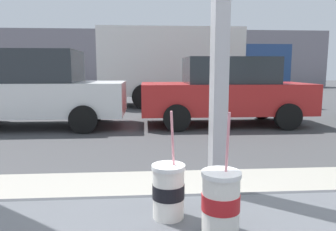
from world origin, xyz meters
name	(u,v)px	position (x,y,z in m)	size (l,w,h in m)	color
ground_plane	(154,120)	(0.00, 8.00, 0.00)	(60.00, 60.00, 0.00)	#424244
sidewalk_strip	(176,229)	(0.00, 1.60, 0.07)	(16.00, 2.80, 0.13)	#9E998E
building_facade_far	(148,59)	(0.00, 23.99, 2.18)	(28.00, 1.20, 4.36)	gray
soda_cup_left	(168,190)	(-0.19, -0.13, 1.10)	(0.10, 0.10, 0.32)	white
soda_cup_right	(221,201)	(-0.06, -0.23, 1.11)	(0.10, 0.10, 0.32)	white
parked_car_white	(31,89)	(-3.07, 7.15, 0.94)	(4.57, 2.03, 1.90)	silver
parked_car_red	(226,91)	(1.83, 7.15, 0.88)	(4.28, 1.94, 1.74)	red
box_truck	(188,64)	(1.45, 11.69, 1.62)	(7.13, 2.44, 2.96)	silver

